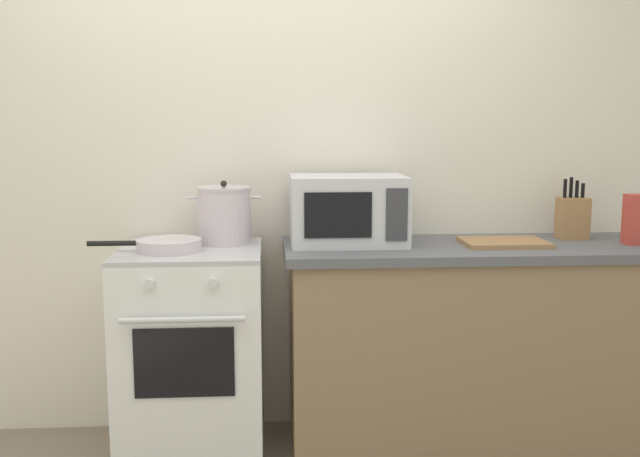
{
  "coord_description": "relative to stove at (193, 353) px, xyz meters",
  "views": [
    {
      "loc": [
        -0.01,
        -2.43,
        1.44
      ],
      "look_at": [
        0.2,
        0.6,
        1.0
      ],
      "focal_mm": 40.29,
      "sensor_mm": 36.0,
      "label": 1
    }
  ],
  "objects": [
    {
      "name": "stock_pot",
      "position": [
        0.14,
        0.13,
        0.59
      ],
      "size": [
        0.32,
        0.24,
        0.28
      ],
      "color": "silver",
      "rests_on": "stove"
    },
    {
      "name": "pasta_box",
      "position": [
        1.93,
        -0.03,
        0.57
      ],
      "size": [
        0.08,
        0.08,
        0.22
      ],
      "primitive_type": "cube",
      "color": "#B73D33",
      "rests_on": "countertop_right"
    },
    {
      "name": "microwave",
      "position": [
        0.68,
        0.08,
        0.61
      ],
      "size": [
        0.5,
        0.37,
        0.3
      ],
      "color": "silver",
      "rests_on": "countertop_right"
    },
    {
      "name": "frying_pan",
      "position": [
        -0.09,
        -0.05,
        0.48
      ],
      "size": [
        0.47,
        0.27,
        0.05
      ],
      "color": "silver",
      "rests_on": "stove"
    },
    {
      "name": "countertop_right",
      "position": [
        1.25,
        0.02,
        0.44
      ],
      "size": [
        1.7,
        0.6,
        0.04
      ],
      "primitive_type": "cube",
      "color": "#59595E",
      "rests_on": "lower_cabinet_right"
    },
    {
      "name": "lower_cabinet_right",
      "position": [
        1.25,
        0.02,
        -0.02
      ],
      "size": [
        1.64,
        0.56,
        0.88
      ],
      "primitive_type": "cube",
      "color": "#8C7051",
      "rests_on": "ground_plane"
    },
    {
      "name": "cutting_board",
      "position": [
        1.36,
        0.0,
        0.47
      ],
      "size": [
        0.36,
        0.26,
        0.02
      ],
      "primitive_type": "cube",
      "color": "#997047",
      "rests_on": "countertop_right"
    },
    {
      "name": "knife_block",
      "position": [
        1.72,
        0.14,
        0.56
      ],
      "size": [
        0.13,
        0.1,
        0.28
      ],
      "color": "#997047",
      "rests_on": "countertop_right"
    },
    {
      "name": "stove",
      "position": [
        0.0,
        0.0,
        0.0
      ],
      "size": [
        0.6,
        0.64,
        0.92
      ],
      "color": "white",
      "rests_on": "ground_plane"
    },
    {
      "name": "back_wall",
      "position": [
        0.65,
        0.37,
        0.79
      ],
      "size": [
        4.4,
        0.1,
        2.5
      ],
      "primitive_type": "cube",
      "color": "silver",
      "rests_on": "ground_plane"
    }
  ]
}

